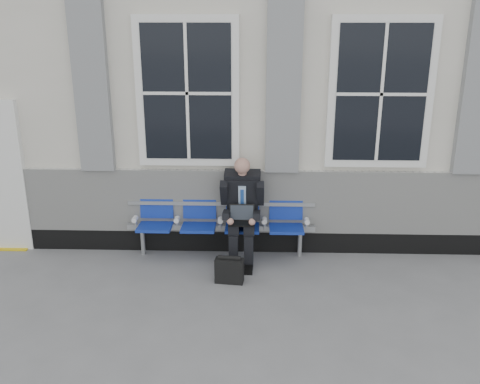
{
  "coord_description": "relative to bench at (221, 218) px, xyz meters",
  "views": [
    {
      "loc": [
        -1.24,
        -5.53,
        3.26
      ],
      "look_at": [
        -1.45,
        0.9,
        1.08
      ],
      "focal_mm": 40.0,
      "sensor_mm": 36.0,
      "label": 1
    }
  ],
  "objects": [
    {
      "name": "businessman",
      "position": [
        0.3,
        -0.14,
        0.23
      ],
      "size": [
        0.59,
        0.79,
        1.45
      ],
      "color": "black",
      "rests_on": "ground"
    },
    {
      "name": "bench",
      "position": [
        0.0,
        0.0,
        0.0
      ],
      "size": [
        2.6,
        0.47,
        0.91
      ],
      "color": "#9EA0A3",
      "rests_on": "ground"
    },
    {
      "name": "station_building",
      "position": [
        1.71,
        2.15,
        1.67
      ],
      "size": [
        14.4,
        4.4,
        4.49
      ],
      "color": "silver",
      "rests_on": "ground"
    },
    {
      "name": "briefcase",
      "position": [
        0.16,
        -0.81,
        -0.38
      ],
      "size": [
        0.37,
        0.19,
        0.37
      ],
      "color": "black",
      "rests_on": "ground"
    },
    {
      "name": "ground",
      "position": [
        1.73,
        -1.32,
        -0.55
      ],
      "size": [
        70.0,
        70.0,
        0.0
      ],
      "primitive_type": "plane",
      "color": "slate",
      "rests_on": "ground"
    }
  ]
}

